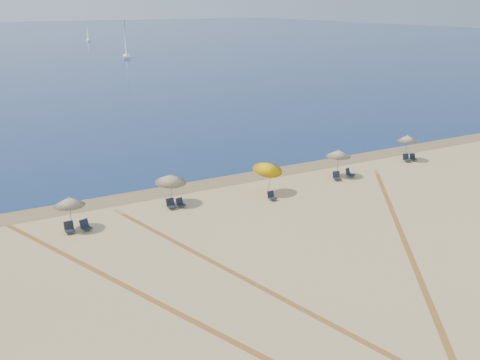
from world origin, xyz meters
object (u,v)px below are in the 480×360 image
object	(u,v)px
chair_9	(407,158)
chair_10	(413,158)
umbrella_2	(171,179)
sailboat_1	(126,46)
umbrella_3	(268,167)
chair_7	(337,176)
umbrella_5	(407,138)
chair_4	(171,204)
chair_5	(181,203)
umbrella_4	(338,153)
chair_3	(85,226)
chair_2	(69,228)
chair_8	(349,173)
sailboat_0	(88,35)
umbrella_1	(69,201)
chair_6	(272,196)

from	to	relation	value
chair_9	chair_10	distance (m)	0.82
umbrella_2	chair_10	xyz separation A→B (m)	(24.08, -0.25, -1.70)
chair_9	sailboat_1	distance (m)	106.94
umbrella_2	umbrella_3	size ratio (longest dim) A/B	0.86
chair_7	umbrella_5	bearing A→B (deg)	29.17
umbrella_5	chair_4	xyz separation A→B (m)	(-23.86, -0.88, -1.81)
chair_5	sailboat_1	xyz separation A→B (m)	(30.59, 107.13, 2.65)
umbrella_4	chair_3	bearing A→B (deg)	-177.34
chair_9	sailboat_1	size ratio (longest dim) A/B	0.08
chair_5	chair_9	size ratio (longest dim) A/B	0.86
umbrella_2	chair_7	distance (m)	14.32
chair_2	chair_7	bearing A→B (deg)	1.72
chair_5	chair_8	size ratio (longest dim) A/B	0.78
chair_9	chair_5	bearing A→B (deg)	-167.39
sailboat_0	sailboat_1	distance (m)	67.87
chair_3	sailboat_1	size ratio (longest dim) A/B	0.09
umbrella_1	chair_2	world-z (taller)	umbrella_1
umbrella_4	chair_5	world-z (taller)	umbrella_4
umbrella_4	chair_5	bearing A→B (deg)	-179.71
umbrella_1	umbrella_5	bearing A→B (deg)	2.27
chair_2	chair_7	size ratio (longest dim) A/B	0.84
umbrella_5	chair_10	distance (m)	1.97
umbrella_5	chair_4	bearing A→B (deg)	-177.89
chair_8	chair_10	bearing A→B (deg)	-17.97
umbrella_4	chair_9	world-z (taller)	umbrella_4
chair_2	chair_10	distance (m)	31.79
chair_2	chair_3	world-z (taller)	chair_2
chair_3	umbrella_1	bearing A→B (deg)	126.43
chair_10	sailboat_1	bearing A→B (deg)	106.50
umbrella_4	chair_3	xyz separation A→B (m)	(-21.47, -1.00, -1.74)
chair_8	sailboat_1	size ratio (longest dim) A/B	0.09
chair_3	sailboat_0	distance (m)	181.18
umbrella_1	sailboat_1	world-z (taller)	sailboat_1
chair_9	chair_10	size ratio (longest dim) A/B	1.07
chair_2	umbrella_4	bearing A→B (deg)	3.57
umbrella_1	chair_10	distance (m)	31.57
chair_6	chair_9	world-z (taller)	chair_9
chair_4	chair_6	world-z (taller)	chair_4
chair_7	chair_6	bearing A→B (deg)	-149.39
umbrella_4	chair_10	size ratio (longest dim) A/B	3.15
umbrella_4	chair_9	bearing A→B (deg)	2.91
chair_9	chair_10	xyz separation A→B (m)	(0.82, 0.01, -0.04)
umbrella_2	umbrella_1	bearing A→B (deg)	-171.52
chair_5	chair_9	xyz separation A→B (m)	(22.88, 0.50, 0.04)
umbrella_3	chair_3	world-z (taller)	umbrella_3
chair_6	chair_7	distance (m)	7.39
chair_7	chair_9	world-z (taller)	chair_9
umbrella_5	chair_7	bearing A→B (deg)	-170.68
umbrella_4	chair_2	world-z (taller)	umbrella_4
umbrella_2	chair_7	xyz separation A→B (m)	(14.15, -1.42, -1.67)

